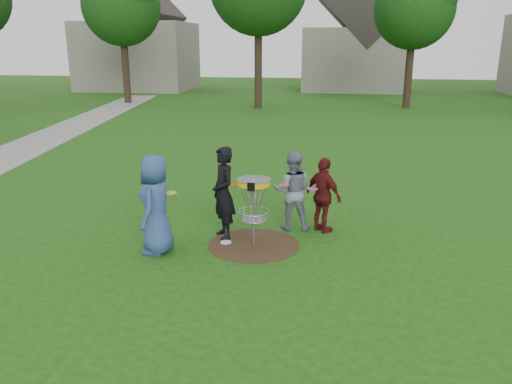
# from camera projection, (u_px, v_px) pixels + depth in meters

# --- Properties ---
(ground) EXTENTS (100.00, 100.00, 0.00)m
(ground) POSITION_uv_depth(u_px,v_px,m) (254.00, 245.00, 9.82)
(ground) COLOR #19470F
(ground) RESTS_ON ground
(dirt_patch) EXTENTS (1.80, 1.80, 0.01)m
(dirt_patch) POSITION_uv_depth(u_px,v_px,m) (254.00, 245.00, 9.82)
(dirt_patch) COLOR #47331E
(dirt_patch) RESTS_ON ground
(concrete_path) EXTENTS (7.75, 39.92, 0.02)m
(concrete_path) POSITION_uv_depth(u_px,v_px,m) (24.00, 148.00, 18.80)
(concrete_path) COLOR #9E9E99
(concrete_path) RESTS_ON ground
(player_blue) EXTENTS (0.62, 0.93, 1.88)m
(player_blue) POSITION_uv_depth(u_px,v_px,m) (156.00, 205.00, 9.24)
(player_blue) COLOR #2F4882
(player_blue) RESTS_ON ground
(player_black) EXTENTS (0.74, 0.82, 1.87)m
(player_black) POSITION_uv_depth(u_px,v_px,m) (223.00, 193.00, 9.96)
(player_black) COLOR black
(player_black) RESTS_ON ground
(player_grey) EXTENTS (0.85, 0.67, 1.68)m
(player_grey) POSITION_uv_depth(u_px,v_px,m) (292.00, 191.00, 10.46)
(player_grey) COLOR slate
(player_grey) RESTS_ON ground
(player_maroon) EXTENTS (0.94, 0.92, 1.58)m
(player_maroon) POSITION_uv_depth(u_px,v_px,m) (324.00, 195.00, 10.30)
(player_maroon) COLOR #551313
(player_maroon) RESTS_ON ground
(disc_on_grass) EXTENTS (0.22, 0.22, 0.02)m
(disc_on_grass) POSITION_uv_depth(u_px,v_px,m) (226.00, 242.00, 9.92)
(disc_on_grass) COLOR white
(disc_on_grass) RESTS_ON ground
(disc_golf_basket) EXTENTS (0.66, 0.67, 1.38)m
(disc_golf_basket) POSITION_uv_depth(u_px,v_px,m) (254.00, 195.00, 9.52)
(disc_golf_basket) COLOR #9EA0A5
(disc_golf_basket) RESTS_ON ground
(held_discs) EXTENTS (2.79, 1.51, 0.20)m
(held_discs) POSITION_uv_depth(u_px,v_px,m) (252.00, 188.00, 9.83)
(held_discs) COLOR #B7CD16
(held_discs) RESTS_ON ground
(house_row) EXTENTS (44.50, 10.65, 11.62)m
(house_row) POSITION_uv_depth(u_px,v_px,m) (377.00, 39.00, 39.31)
(house_row) COLOR gray
(house_row) RESTS_ON ground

